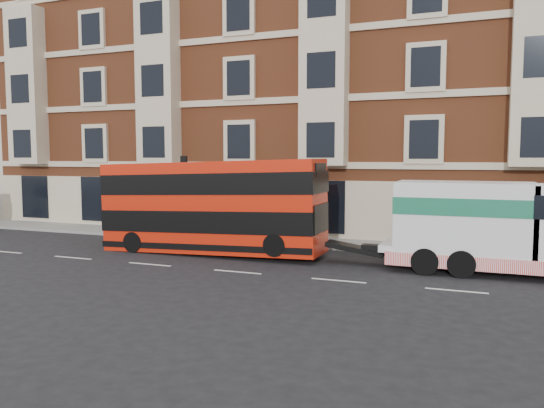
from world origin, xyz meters
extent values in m
plane|color=black|center=(0.00, 0.00, 0.00)|extent=(120.00, 120.00, 0.00)
cube|color=slate|center=(0.00, 7.50, 0.07)|extent=(90.00, 3.00, 0.15)
cube|color=brown|center=(0.50, 15.00, 9.00)|extent=(45.00, 12.00, 18.00)
cylinder|color=black|center=(-6.00, 6.20, 2.15)|extent=(0.14, 0.14, 4.00)
cube|color=black|center=(-6.00, 6.20, 4.25)|extent=(0.35, 0.15, 0.50)
cube|color=red|center=(-2.80, 3.17, 2.18)|extent=(10.39, 2.32, 4.08)
cube|color=black|center=(-2.80, 3.17, 1.58)|extent=(10.43, 2.38, 0.97)
cube|color=black|center=(-2.80, 3.17, 3.25)|extent=(10.43, 2.38, 0.93)
cylinder|color=black|center=(-6.33, 2.13, 0.48)|extent=(0.97, 0.30, 0.97)
cylinder|color=black|center=(-6.33, 4.22, 0.48)|extent=(0.97, 0.30, 0.97)
cylinder|color=black|center=(0.72, 2.13, 0.76)|extent=(0.97, 0.30, 0.97)
cylinder|color=black|center=(0.72, 4.22, 0.76)|extent=(0.97, 0.30, 0.97)
cube|color=silver|center=(9.20, 3.17, 0.88)|extent=(8.35, 2.13, 0.28)
cube|color=silver|center=(8.08, 3.17, 2.13)|extent=(5.01, 2.32, 2.69)
cube|color=#156244|center=(8.08, 3.17, 2.60)|extent=(5.06, 2.36, 0.65)
cube|color=red|center=(9.01, 3.17, 0.56)|extent=(7.42, 2.38, 0.51)
cylinder|color=black|center=(8.08, 2.13, 0.51)|extent=(1.02, 0.37, 1.02)
cylinder|color=black|center=(8.08, 4.22, 0.51)|extent=(1.02, 0.37, 1.02)
cylinder|color=black|center=(6.78, 2.13, 0.51)|extent=(1.02, 0.37, 1.02)
cylinder|color=black|center=(6.78, 4.22, 0.51)|extent=(1.02, 0.37, 1.02)
imported|color=black|center=(-5.95, 7.98, 0.99)|extent=(0.73, 0.71, 1.68)
camera|label=1|loc=(8.57, -18.28, 4.40)|focal=35.00mm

